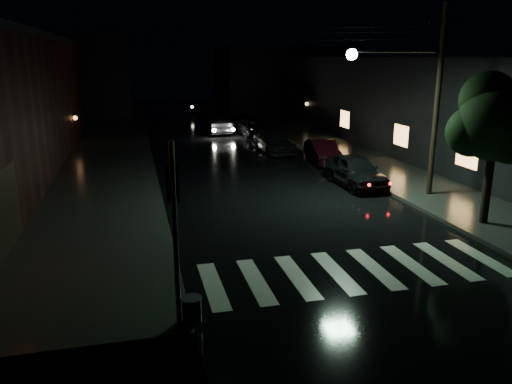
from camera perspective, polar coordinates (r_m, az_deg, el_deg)
ground at (r=13.62m, az=0.49°, el=-11.02°), size 120.00×120.00×0.00m
sidewalk_left at (r=26.57m, az=-17.76°, el=1.57°), size 6.00×44.00×0.15m
sidewalk_right at (r=29.54m, az=12.65°, el=3.25°), size 4.00×44.00×0.15m
building_right at (r=36.06m, az=20.21°, el=9.51°), size 10.00×40.00×6.00m
building_far_left at (r=57.29m, az=-21.38°, el=12.21°), size 14.00×10.00×8.00m
building_far_right at (r=59.38m, az=2.86°, el=12.79°), size 14.00×10.00×7.00m
crosswalk at (r=14.99m, az=11.32°, el=-8.75°), size 9.00×3.00×0.01m
signal_pole_corner at (r=11.33m, az=-8.28°, el=-8.24°), size 0.68×0.61×4.20m
street_tree at (r=19.49m, az=25.49°, el=7.05°), size 3.10×2.90×5.40m
utility_pole at (r=22.31m, az=18.64°, el=10.80°), size 4.92×0.44×8.00m
parked_car_a at (r=24.30m, az=11.27°, el=2.41°), size 1.87×4.45×1.50m
parked_car_b at (r=29.36m, az=7.63°, el=4.60°), size 1.89×4.19×1.34m
parked_car_c at (r=32.65m, az=2.02°, el=5.80°), size 2.15×4.74×1.35m
parked_car_d at (r=39.46m, az=-0.26°, el=7.40°), size 2.48×4.74×1.28m
oncoming_car at (r=40.73m, az=-4.62°, el=7.83°), size 1.93×4.94×1.60m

